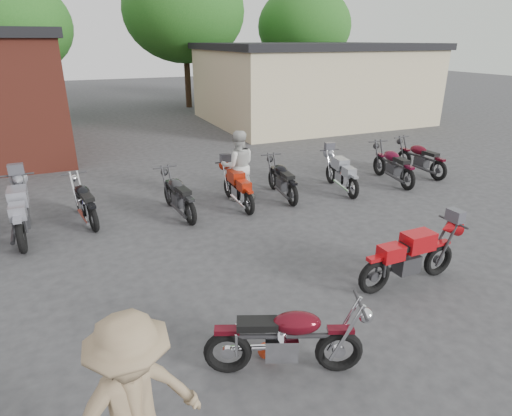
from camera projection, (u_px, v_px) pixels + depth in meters
name	position (u px, v px, depth m)	size (l,w,h in m)	color
ground	(325.00, 320.00, 6.43)	(90.00, 90.00, 0.00)	#313133
stucco_building	(310.00, 85.00, 21.73)	(10.00, 8.00, 3.50)	tan
tree_1	(15.00, 44.00, 21.92)	(5.92, 5.92, 7.40)	#154713
tree_2	(185.00, 31.00, 25.03)	(7.04, 7.04, 8.80)	#154713
tree_3	(304.00, 41.00, 28.25)	(6.08, 6.08, 7.60)	#154713
vintage_motorcycle	(287.00, 335.00, 5.24)	(1.92, 0.63, 1.11)	#4B0912
sportbike	(411.00, 254.00, 7.20)	(1.94, 0.64, 1.12)	#B40F14
helmet	(267.00, 350.00, 5.64)	(0.24, 0.24, 0.22)	#AA2D12
person_light	(238.00, 166.00, 10.95)	(0.89, 0.69, 1.82)	#BABAB5
person_tan	(135.00, 411.00, 3.66)	(1.24, 0.71, 1.92)	#8B7456
row_bike_1	(20.00, 209.00, 8.93)	(2.15, 0.71, 1.25)	gray
row_bike_2	(84.00, 200.00, 9.73)	(1.84, 0.61, 1.07)	black
row_bike_3	(178.00, 193.00, 10.11)	(1.89, 0.62, 1.10)	#232426
row_bike_4	(238.00, 185.00, 10.69)	(1.82, 0.60, 1.05)	#A2220D
row_bike_5	(282.00, 178.00, 11.26)	(1.86, 0.62, 1.08)	black
row_bike_6	(341.00, 172.00, 11.77)	(1.85, 0.61, 1.08)	gray
row_bike_7	(393.00, 163.00, 12.44)	(1.99, 0.66, 1.16)	#4E091F
row_bike_8	(421.00, 156.00, 13.20)	(1.94, 0.64, 1.13)	#480914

